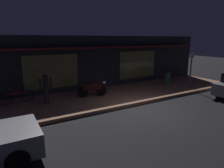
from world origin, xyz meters
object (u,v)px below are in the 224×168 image
object	(u,v)px
person_photographer	(46,86)
trash_bin	(167,78)
sign_post	(191,68)
bicycle_parked	(17,97)
motorcycle	(93,88)

from	to	relation	value
person_photographer	trash_bin	distance (m)	8.62
sign_post	bicycle_parked	bearing A→B (deg)	168.18
motorcycle	person_photographer	bearing A→B (deg)	176.36
motorcycle	trash_bin	world-z (taller)	motorcycle
motorcycle	bicycle_parked	world-z (taller)	motorcycle
sign_post	motorcycle	bearing A→B (deg)	168.26
person_photographer	trash_bin	size ratio (longest dim) A/B	1.80
sign_post	trash_bin	size ratio (longest dim) A/B	2.58
person_photographer	sign_post	distance (m)	9.30
motorcycle	person_photographer	distance (m)	2.57
bicycle_parked	person_photographer	bearing A→B (deg)	-26.12
motorcycle	sign_post	distance (m)	6.82
sign_post	trash_bin	xyz separation A→B (m)	(-0.56, 1.52, -0.89)
motorcycle	trash_bin	size ratio (longest dim) A/B	1.81
motorcycle	sign_post	xyz separation A→B (m)	(6.63, -1.38, 0.86)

